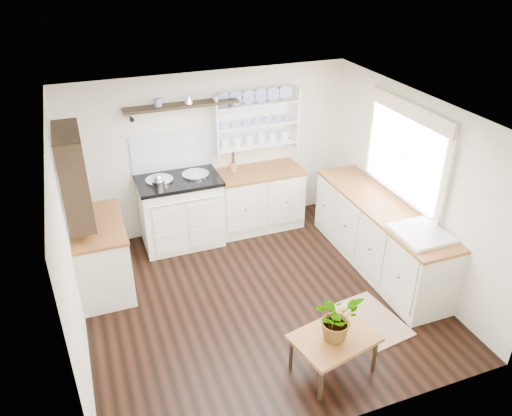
# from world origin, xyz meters

# --- Properties ---
(floor) EXTENTS (4.00, 3.80, 0.01)m
(floor) POSITION_xyz_m (0.00, 0.00, 0.00)
(floor) COLOR black
(floor) RESTS_ON ground
(wall_back) EXTENTS (4.00, 0.02, 2.30)m
(wall_back) POSITION_xyz_m (0.00, 1.90, 1.15)
(wall_back) COLOR silver
(wall_back) RESTS_ON ground
(wall_right) EXTENTS (0.02, 3.80, 2.30)m
(wall_right) POSITION_xyz_m (2.00, 0.00, 1.15)
(wall_right) COLOR silver
(wall_right) RESTS_ON ground
(wall_left) EXTENTS (0.02, 3.80, 2.30)m
(wall_left) POSITION_xyz_m (-2.00, 0.00, 1.15)
(wall_left) COLOR silver
(wall_left) RESTS_ON ground
(ceiling) EXTENTS (4.00, 3.80, 0.01)m
(ceiling) POSITION_xyz_m (0.00, 0.00, 2.30)
(ceiling) COLOR white
(ceiling) RESTS_ON wall_back
(window) EXTENTS (0.08, 1.55, 1.22)m
(window) POSITION_xyz_m (1.95, 0.15, 1.56)
(window) COLOR white
(window) RESTS_ON wall_right
(aga_cooker) EXTENTS (1.11, 0.77, 1.02)m
(aga_cooker) POSITION_xyz_m (-0.57, 1.57, 0.50)
(aga_cooker) COLOR white
(aga_cooker) RESTS_ON floor
(back_cabinets) EXTENTS (1.27, 0.63, 0.90)m
(back_cabinets) POSITION_xyz_m (0.60, 1.60, 0.46)
(back_cabinets) COLOR beige
(back_cabinets) RESTS_ON floor
(right_cabinets) EXTENTS (0.62, 2.43, 0.90)m
(right_cabinets) POSITION_xyz_m (1.70, 0.10, 0.46)
(right_cabinets) COLOR beige
(right_cabinets) RESTS_ON floor
(belfast_sink) EXTENTS (0.55, 0.60, 0.45)m
(belfast_sink) POSITION_xyz_m (1.70, -0.65, 0.80)
(belfast_sink) COLOR white
(belfast_sink) RESTS_ON right_cabinets
(left_cabinets) EXTENTS (0.62, 1.13, 0.90)m
(left_cabinets) POSITION_xyz_m (-1.70, 0.90, 0.46)
(left_cabinets) COLOR beige
(left_cabinets) RESTS_ON floor
(plate_rack) EXTENTS (1.20, 0.22, 0.90)m
(plate_rack) POSITION_xyz_m (0.65, 1.86, 1.56)
(plate_rack) COLOR white
(plate_rack) RESTS_ON wall_back
(high_shelf) EXTENTS (1.50, 0.29, 0.16)m
(high_shelf) POSITION_xyz_m (-0.40, 1.78, 1.91)
(high_shelf) COLOR black
(high_shelf) RESTS_ON wall_back
(left_shelving) EXTENTS (0.28, 0.80, 1.05)m
(left_shelving) POSITION_xyz_m (-1.84, 0.90, 1.55)
(left_shelving) COLOR black
(left_shelving) RESTS_ON wall_left
(kettle) EXTENTS (0.18, 0.18, 0.22)m
(kettle) POSITION_xyz_m (-0.85, 1.45, 1.04)
(kettle) COLOR silver
(kettle) RESTS_ON aga_cooker
(utensil_crock) EXTENTS (0.11, 0.11, 0.13)m
(utensil_crock) POSITION_xyz_m (0.25, 1.68, 0.97)
(utensil_crock) COLOR #A6663D
(utensil_crock) RESTS_ON back_cabinets
(center_table) EXTENTS (0.90, 0.72, 0.43)m
(center_table) POSITION_xyz_m (0.29, -1.31, 0.38)
(center_table) COLOR brown
(center_table) RESTS_ON floor
(potted_plant) EXTENTS (0.54, 0.50, 0.48)m
(potted_plant) POSITION_xyz_m (0.29, -1.31, 0.67)
(potted_plant) COLOR #3F7233
(potted_plant) RESTS_ON center_table
(floor_rug) EXTENTS (0.66, 0.92, 0.02)m
(floor_rug) POSITION_xyz_m (1.06, -0.83, 0.01)
(floor_rug) COLOR #8C7052
(floor_rug) RESTS_ON floor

